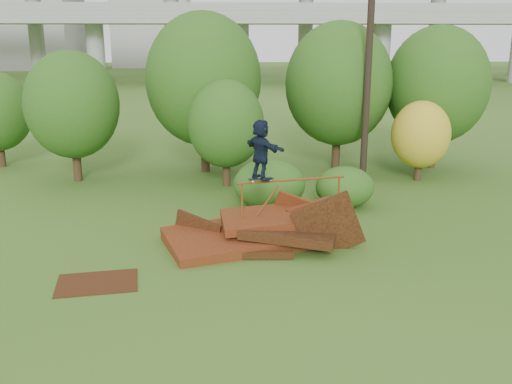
{
  "coord_description": "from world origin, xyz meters",
  "views": [
    {
      "loc": [
        -1.56,
        -13.88,
        5.99
      ],
      "look_at": [
        -0.8,
        2.0,
        1.6
      ],
      "focal_mm": 40.0,
      "sensor_mm": 36.0,
      "label": 1
    }
  ],
  "objects_px": {
    "skater": "(261,149)",
    "scrap_pile": "(256,233)",
    "flat_plate": "(97,283)",
    "utility_pole": "(369,51)"
  },
  "relations": [
    {
      "from": "flat_plate",
      "to": "skater",
      "type": "bearing_deg",
      "value": 33.62
    },
    {
      "from": "skater",
      "to": "flat_plate",
      "type": "bearing_deg",
      "value": 88.61
    },
    {
      "from": "scrap_pile",
      "to": "utility_pole",
      "type": "bearing_deg",
      "value": 56.33
    },
    {
      "from": "skater",
      "to": "utility_pole",
      "type": "distance_m",
      "value": 8.88
    },
    {
      "from": "flat_plate",
      "to": "scrap_pile",
      "type": "bearing_deg",
      "value": 32.23
    },
    {
      "from": "skater",
      "to": "flat_plate",
      "type": "height_order",
      "value": "skater"
    },
    {
      "from": "skater",
      "to": "scrap_pile",
      "type": "bearing_deg",
      "value": 112.85
    },
    {
      "from": "skater",
      "to": "flat_plate",
      "type": "relative_size",
      "value": 0.88
    },
    {
      "from": "flat_plate",
      "to": "utility_pole",
      "type": "distance_m",
      "value": 14.4
    },
    {
      "from": "scrap_pile",
      "to": "skater",
      "type": "bearing_deg",
      "value": 57.86
    }
  ]
}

